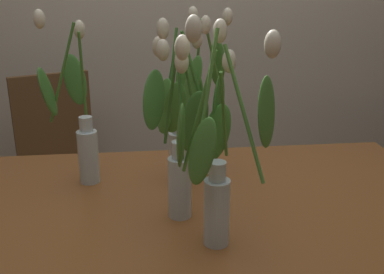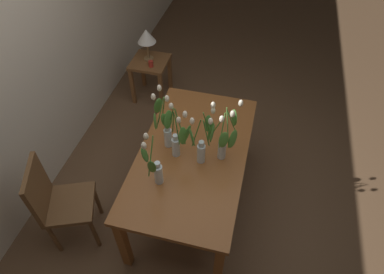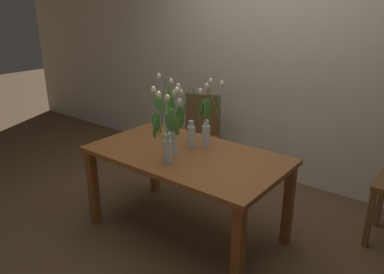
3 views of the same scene
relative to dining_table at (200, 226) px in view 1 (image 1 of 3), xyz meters
name	(u,v)px [view 1 (image 1 of 3)]	position (x,y,z in m)	size (l,w,h in m)	color
dining_table	(200,226)	(0.00, 0.00, 0.00)	(1.60, 0.90, 0.74)	brown
tulip_vase_0	(202,118)	(0.04, 0.25, 0.28)	(0.20, 0.17, 0.57)	silver
tulip_vase_1	(183,149)	(-0.06, -0.09, 0.30)	(0.24, 0.20, 0.57)	silver
tulip_vase_2	(217,164)	(0.01, -0.25, 0.32)	(0.25, 0.25, 0.59)	silver
tulip_vase_3	(80,129)	(-0.38, 0.19, 0.28)	(0.18, 0.15, 0.57)	silver
tulip_vase_4	(181,121)	(-0.05, 0.13, 0.31)	(0.20, 0.29, 0.55)	silver
dining_chair	(61,155)	(-0.60, 1.00, -0.12)	(0.52, 0.52, 0.93)	brown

